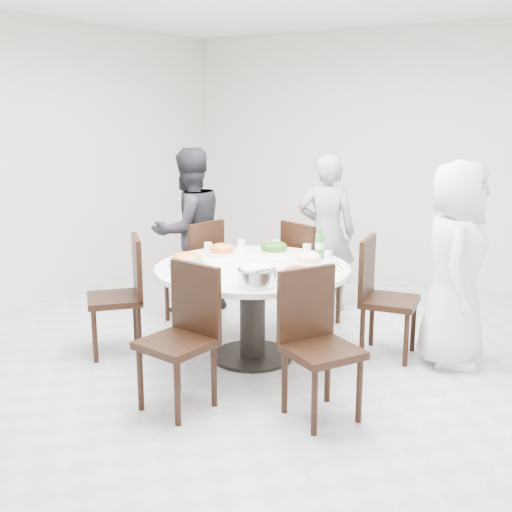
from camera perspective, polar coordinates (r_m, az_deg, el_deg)
The scene contains 23 objects.
floor at distance 4.94m, azimuth 2.45°, elevation -10.09°, with size 6.00×6.00×0.01m, color silver.
wall_back at distance 7.31m, azimuth 14.63°, elevation 8.45°, with size 6.00×0.01×2.80m, color silver.
wall_left at distance 6.59m, azimuth -20.77°, elevation 7.56°, with size 0.01×6.00×2.80m, color silver.
dining_table at distance 5.03m, azimuth -0.31°, elevation -5.05°, with size 1.50×1.50×0.75m, color white.
chair_ne at distance 5.16m, azimuth 11.80°, elevation -3.72°, with size 0.42×0.42×0.95m, color black.
chair_n at distance 5.85m, azimuth 5.05°, elevation -1.47°, with size 0.42×0.42×0.95m, color black.
chair_nw at distance 5.92m, azimuth -5.68°, elevation -1.30°, with size 0.42×0.42×0.95m, color black.
chair_sw at distance 5.23m, azimuth -12.49°, elevation -3.50°, with size 0.42×0.42×0.95m, color black.
chair_s at distance 4.21m, azimuth -7.11°, elevation -7.43°, with size 0.42×0.42×0.95m, color black.
chair_se at distance 4.08m, azimuth 5.92°, elevation -8.09°, with size 0.42×0.42×0.95m, color black.
diner_right at distance 5.06m, azimuth 17.31°, elevation -0.72°, with size 0.77×0.50×1.57m, color silver.
diner_middle at distance 6.22m, azimuth 6.27°, elevation 2.06°, with size 0.55×0.36×1.52m, color black.
diner_left at distance 6.15m, azimuth -5.97°, elevation 2.23°, with size 0.77×0.60×1.58m, color black.
dish_greens at distance 5.36m, azimuth 1.60°, elevation 0.64°, with size 0.28×0.28×0.07m, color white.
dish_pale at distance 4.98m, azimuth 4.72°, elevation -0.40°, with size 0.24×0.24×0.07m, color white.
dish_orange at distance 5.30m, azimuth -3.05°, elevation 0.46°, with size 0.25×0.25×0.07m, color white.
dish_redbrown at distance 4.54m, azimuth 3.77°, elevation -1.71°, with size 0.28×0.28×0.07m, color white.
dish_tofu at distance 4.98m, azimuth -6.15°, elevation -0.37°, with size 0.29×0.29×0.08m, color white.
rice_bowl at distance 4.38m, azimuth 0.07°, elevation -1.92°, with size 0.27×0.27×0.12m, color silver.
soup_bowl at distance 4.75m, azimuth -5.96°, elevation -1.03°, with size 0.25×0.25×0.08m, color white.
beverage_bottle at distance 5.17m, azimuth 5.69°, elevation 1.12°, with size 0.07×0.07×0.25m, color #317B31.
tea_cups at distance 5.41m, azimuth 3.29°, elevation 0.80°, with size 0.07×0.07×0.08m, color white.
chopsticks at distance 5.46m, azimuth 3.60°, elevation 0.53°, with size 0.24×0.04×0.01m, color tan, non-canonical shape.
Camera 1 is at (2.27, -3.93, 1.95)m, focal length 45.00 mm.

